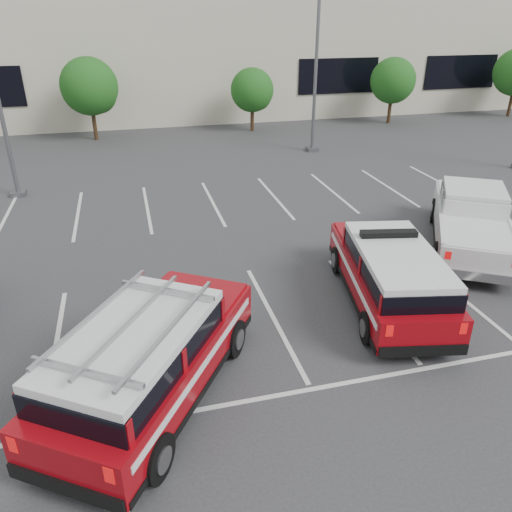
# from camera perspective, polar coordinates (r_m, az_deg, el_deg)

# --- Properties ---
(ground) EXTENTS (120.00, 120.00, 0.00)m
(ground) POSITION_cam_1_polar(r_m,az_deg,el_deg) (13.18, 1.98, -7.06)
(ground) COLOR #313133
(ground) RESTS_ON ground
(stall_markings) EXTENTS (23.00, 15.00, 0.01)m
(stall_markings) POSITION_cam_1_polar(r_m,az_deg,el_deg) (16.99, -2.30, 1.06)
(stall_markings) COLOR silver
(stall_markings) RESTS_ON ground
(convention_building) EXTENTS (60.00, 16.99, 13.20)m
(convention_building) POSITION_cam_1_polar(r_m,az_deg,el_deg) (42.60, -10.83, 22.50)
(convention_building) COLOR beige
(convention_building) RESTS_ON ground
(tree_mid_left) EXTENTS (3.37, 3.37, 4.85)m
(tree_mid_left) POSITION_cam_1_polar(r_m,az_deg,el_deg) (32.89, -18.33, 17.73)
(tree_mid_left) COLOR #3F2B19
(tree_mid_left) RESTS_ON ground
(tree_mid_right) EXTENTS (2.77, 2.77, 3.99)m
(tree_mid_right) POSITION_cam_1_polar(r_m,az_deg,el_deg) (33.95, -0.31, 18.28)
(tree_mid_right) COLOR #3F2B19
(tree_mid_right) RESTS_ON ground
(tree_right) EXTENTS (3.07, 3.07, 4.42)m
(tree_right) POSITION_cam_1_polar(r_m,az_deg,el_deg) (37.63, 15.45, 18.61)
(tree_right) COLOR #3F2B19
(tree_right) RESTS_ON ground
(light_pole_mid) EXTENTS (0.90, 0.60, 10.24)m
(light_pole_mid) POSITION_cam_1_polar(r_m,az_deg,el_deg) (28.50, 6.95, 22.00)
(light_pole_mid) COLOR #59595E
(light_pole_mid) RESTS_ON ground
(fire_chief_suv) EXTENTS (3.13, 5.92, 1.98)m
(fire_chief_suv) POSITION_cam_1_polar(r_m,az_deg,el_deg) (13.81, 14.96, -2.46)
(fire_chief_suv) COLOR maroon
(fire_chief_suv) RESTS_ON ground
(white_pickup) EXTENTS (5.15, 6.53, 1.94)m
(white_pickup) POSITION_cam_1_polar(r_m,az_deg,el_deg) (18.20, 23.27, 3.25)
(white_pickup) COLOR silver
(white_pickup) RESTS_ON ground
(ladder_suv) EXTENTS (4.97, 5.94, 2.23)m
(ladder_suv) POSITION_cam_1_polar(r_m,az_deg,el_deg) (10.42, -12.03, -11.97)
(ladder_suv) COLOR maroon
(ladder_suv) RESTS_ON ground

